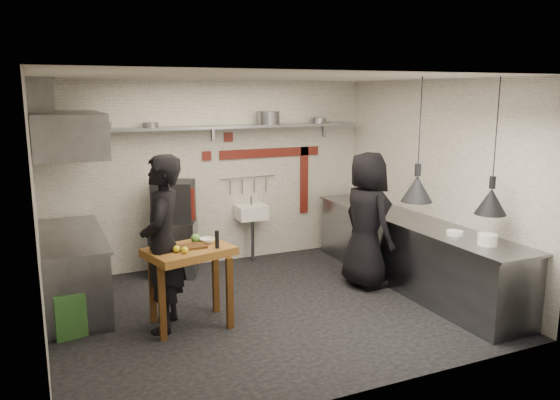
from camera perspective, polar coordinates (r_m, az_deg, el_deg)
name	(u,v)px	position (r m, az deg, el deg)	size (l,w,h in m)	color
floor	(267,309)	(6.87, -1.38, -11.28)	(5.00, 5.00, 0.00)	black
ceiling	(266,77)	(6.35, -1.50, 12.75)	(5.00, 5.00, 0.00)	silver
wall_back	(213,174)	(8.42, -7.00, 2.75)	(5.00, 0.04, 2.80)	silver
wall_front	(363,241)	(4.65, 8.68, -4.28)	(5.00, 0.04, 2.80)	silver
wall_left	(36,217)	(5.98, -24.10, -1.66)	(0.04, 4.20, 2.80)	silver
wall_right	(434,183)	(7.77, 15.82, 1.69)	(0.04, 4.20, 2.80)	silver
red_band_horiz	(271,153)	(8.69, -0.99, 4.96)	(1.70, 0.02, 0.14)	#601B14
red_band_vert	(304,180)	(9.00, 2.53, 2.09)	(0.14, 0.02, 1.10)	#601B14
red_tile_a	(228,137)	(8.41, -5.41, 6.55)	(0.14, 0.02, 0.14)	#601B14
red_tile_b	(207,156)	(8.33, -7.66, 4.59)	(0.14, 0.02, 0.14)	#601B14
back_shelf	(216,127)	(8.17, -6.74, 7.58)	(4.60, 0.34, 0.04)	slate
shelf_bracket_left	(79,137)	(7.97, -20.27, 6.15)	(0.04, 0.06, 0.24)	slate
shelf_bracket_mid	(213,133)	(8.32, -7.04, 6.95)	(0.04, 0.06, 0.24)	slate
shelf_bracket_right	(324,130)	(9.06, 4.60, 7.35)	(0.04, 0.06, 0.24)	slate
pan_far_left	(101,125)	(7.83, -18.22, 7.42)	(0.28, 0.28, 0.09)	slate
pan_mid_left	(150,125)	(7.93, -13.40, 7.64)	(0.22, 0.22, 0.07)	slate
stock_pot	(268,118)	(8.46, -1.21, 8.59)	(0.34, 0.34, 0.20)	slate
pan_right	(318,120)	(8.83, 4.03, 8.29)	(0.25, 0.25, 0.08)	slate
oven_stand	(174,248)	(8.12, -10.98, -4.92)	(0.63, 0.58, 0.80)	slate
combi_oven	(174,201)	(7.96, -11.05, -0.13)	(0.56, 0.52, 0.58)	black
oven_door	(178,204)	(7.74, -10.63, -0.44)	(0.47, 0.03, 0.46)	#601B14
oven_glass	(177,205)	(7.71, -10.73, -0.49)	(0.34, 0.02, 0.34)	black
hand_sink	(251,212)	(8.54, -3.01, -1.29)	(0.46, 0.34, 0.22)	white
sink_tap	(251,201)	(8.50, -3.03, -0.11)	(0.03, 0.03, 0.14)	slate
sink_drain	(253,240)	(8.61, -2.89, -4.20)	(0.06, 0.06, 0.66)	slate
utensil_rail	(248,177)	(8.57, -3.39, 2.42)	(0.02, 0.02, 0.90)	slate
counter_right	(410,253)	(7.76, 13.46, -5.40)	(0.70, 3.80, 0.90)	slate
counter_right_top	(412,220)	(7.65, 13.61, -2.06)	(0.76, 3.90, 0.03)	slate
plate_stack	(487,240)	(6.60, 20.85, -3.88)	(0.21, 0.21, 0.13)	white
small_bowl_right	(455,233)	(6.94, 17.79, -3.29)	(0.20, 0.20, 0.05)	white
counter_left	(73,272)	(7.25, -20.79, -7.04)	(0.70, 1.90, 0.90)	slate
counter_left_top	(70,236)	(7.12, -21.05, -3.49)	(0.76, 2.00, 0.03)	slate
extractor_hood	(67,134)	(6.93, -21.36, 6.48)	(0.78, 1.60, 0.50)	slate
hood_duct	(41,99)	(6.90, -23.70, 9.62)	(0.28, 0.28, 0.50)	slate
green_bin	(69,312)	(6.55, -21.22, -10.89)	(0.36, 0.36, 0.50)	#2D5E27
prep_table	(190,287)	(6.35, -9.34, -8.94)	(0.92, 0.64, 0.92)	brown
cutting_board	(191,246)	(6.21, -9.28, -4.81)	(0.32, 0.23, 0.03)	#4D2D11
pepper_mill	(217,239)	(6.12, -6.59, -4.12)	(0.05, 0.05, 0.20)	black
lemon_a	(177,249)	(6.04, -10.76, -5.05)	(0.08, 0.08, 0.08)	yellow
lemon_b	(185,250)	(5.99, -9.93, -5.16)	(0.08, 0.08, 0.08)	yellow
veg_ball	(196,239)	(6.38, -8.81, -4.00)	(0.11, 0.11, 0.11)	#539238
steel_tray	(166,247)	(6.24, -11.82, -4.80)	(0.17, 0.12, 0.03)	slate
bowl	(207,241)	(6.36, -7.62, -4.22)	(0.18, 0.18, 0.06)	white
heat_lamp_near	(419,140)	(6.34, 14.35, 6.05)	(0.36, 0.36, 1.40)	black
heat_lamp_far	(495,147)	(6.54, 21.57, 5.18)	(0.36, 0.36, 1.54)	black
chef_left	(163,244)	(6.17, -12.18, -4.48)	(0.72, 0.47, 1.98)	black
chef_right	(367,220)	(7.48, 9.06, -2.09)	(0.91, 0.59, 1.85)	black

